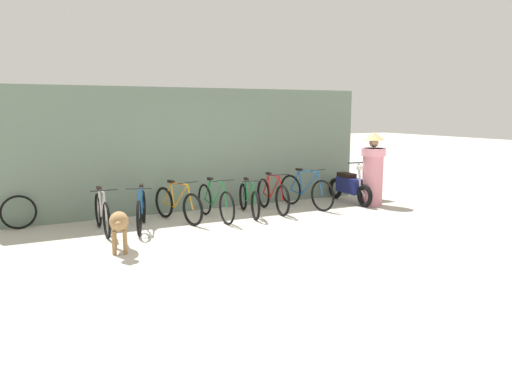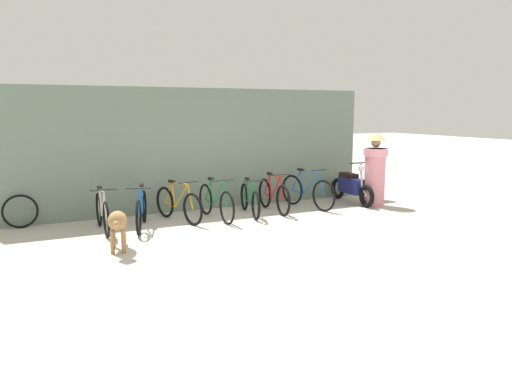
{
  "view_description": "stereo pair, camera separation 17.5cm",
  "coord_description": "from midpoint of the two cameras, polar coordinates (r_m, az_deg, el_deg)",
  "views": [
    {
      "loc": [
        -3.92,
        -7.46,
        2.24
      ],
      "look_at": [
        0.54,
        1.02,
        0.65
      ],
      "focal_mm": 35.0,
      "sensor_mm": 36.0,
      "label": 1
    },
    {
      "loc": [
        -3.77,
        -7.54,
        2.24
      ],
      "look_at": [
        0.54,
        1.02,
        0.65
      ],
      "focal_mm": 35.0,
      "sensor_mm": 36.0,
      "label": 2
    }
  ],
  "objects": [
    {
      "name": "bicycle_2",
      "position": [
        10.17,
        -8.38,
        -1.43
      ],
      "size": [
        0.56,
        1.63,
        0.85
      ],
      "rotation": [
        0.0,
        0.0,
        -1.31
      ],
      "color": "black",
      "rests_on": "ground"
    },
    {
      "name": "bicycle_3",
      "position": [
        10.26,
        -4.13,
        -1.17
      ],
      "size": [
        0.46,
        1.76,
        0.87
      ],
      "rotation": [
        0.0,
        0.0,
        -1.55
      ],
      "color": "black",
      "rests_on": "ground"
    },
    {
      "name": "stray_dog",
      "position": [
        8.15,
        -14.98,
        -3.36
      ],
      "size": [
        0.46,
        1.1,
        0.7
      ],
      "rotation": [
        0.0,
        0.0,
        4.48
      ],
      "color": "#997247",
      "rests_on": "ground"
    },
    {
      "name": "motorcycle",
      "position": [
        12.25,
        11.28,
        0.59
      ],
      "size": [
        0.58,
        1.77,
        1.03
      ],
      "rotation": [
        0.0,
        0.0,
        -1.64
      ],
      "color": "black",
      "rests_on": "ground"
    },
    {
      "name": "bicycle_6",
      "position": [
        11.5,
        6.32,
        0.04
      ],
      "size": [
        0.48,
        1.75,
        0.92
      ],
      "rotation": [
        0.0,
        0.0,
        -1.39
      ],
      "color": "black",
      "rests_on": "ground"
    },
    {
      "name": "bicycle_5",
      "position": [
        11.01,
        2.48,
        -0.44
      ],
      "size": [
        0.46,
        1.69,
        0.88
      ],
      "rotation": [
        0.0,
        0.0,
        -1.66
      ],
      "color": "black",
      "rests_on": "ground"
    },
    {
      "name": "bicycle_4",
      "position": [
        10.67,
        -0.25,
        -0.91
      ],
      "size": [
        0.52,
        1.66,
        0.8
      ],
      "rotation": [
        0.0,
        0.0,
        -1.79
      ],
      "color": "black",
      "rests_on": "ground"
    },
    {
      "name": "ground_plane",
      "position": [
        8.72,
        0.41,
        -5.46
      ],
      "size": [
        60.0,
        60.0,
        0.0
      ],
      "primitive_type": "plane",
      "color": "#B7B2A5"
    },
    {
      "name": "shop_wall_back",
      "position": [
        11.23,
        -6.62,
        4.83
      ],
      "size": [
        8.63,
        0.2,
        2.71
      ],
      "color": "slate",
      "rests_on": "ground"
    },
    {
      "name": "bicycle_1",
      "position": [
        9.68,
        -12.46,
        -2.08
      ],
      "size": [
        0.66,
        1.67,
        0.85
      ],
      "rotation": [
        0.0,
        0.0,
        -1.9
      ],
      "color": "black",
      "rests_on": "ground"
    },
    {
      "name": "person_in_robes",
      "position": [
        11.99,
        13.85,
        2.64
      ],
      "size": [
        0.77,
        0.77,
        1.72
      ],
      "rotation": [
        0.0,
        0.0,
        2.59
      ],
      "color": "pink",
      "rests_on": "ground"
    },
    {
      "name": "spare_tire_left",
      "position": [
        10.45,
        -24.91,
        -2.02
      ],
      "size": [
        0.66,
        0.08,
        0.65
      ],
      "rotation": [
        0.0,
        0.0,
        0.05
      ],
      "color": "black",
      "rests_on": "ground"
    },
    {
      "name": "bicycle_0",
      "position": [
        9.61,
        -16.66,
        -2.33
      ],
      "size": [
        0.46,
        1.65,
        0.85
      ],
      "rotation": [
        0.0,
        0.0,
        -1.61
      ],
      "color": "black",
      "rests_on": "ground"
    }
  ]
}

